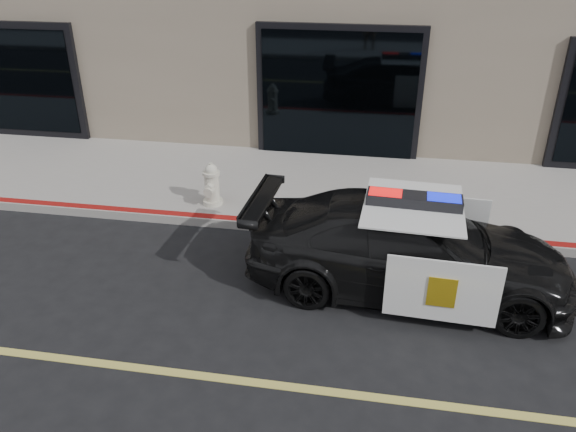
# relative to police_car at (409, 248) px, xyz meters

# --- Properties ---
(ground) EXTENTS (120.00, 120.00, 0.00)m
(ground) POSITION_rel_police_car_xyz_m (-0.43, -2.20, -0.65)
(ground) COLOR black
(ground) RESTS_ON ground
(sidewalk_n) EXTENTS (60.00, 3.50, 0.15)m
(sidewalk_n) POSITION_rel_police_car_xyz_m (-0.43, 3.05, -0.58)
(sidewalk_n) COLOR gray
(sidewalk_n) RESTS_ON ground
(police_car) EXTENTS (2.31, 4.65, 1.46)m
(police_car) POSITION_rel_police_car_xyz_m (0.00, 0.00, 0.00)
(police_car) COLOR black
(police_car) RESTS_ON ground
(fire_hydrant) EXTENTS (0.35, 0.49, 0.78)m
(fire_hydrant) POSITION_rel_police_car_xyz_m (-3.37, 1.85, -0.14)
(fire_hydrant) COLOR beige
(fire_hydrant) RESTS_ON sidewalk_n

